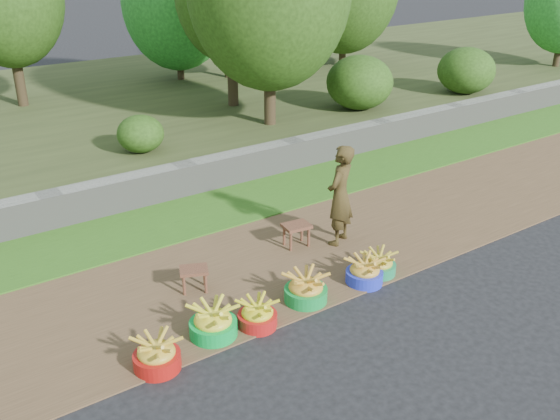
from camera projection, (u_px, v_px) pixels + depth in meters
ground_plane at (341, 303)px, 7.50m from camera, size 120.00×120.00×0.00m
dirt_shoulder at (282, 261)px, 8.44m from camera, size 80.00×2.50×0.02m
grass_verge at (211, 210)px, 9.93m from camera, size 80.00×1.50×0.04m
retaining_wall at (185, 179)px, 10.46m from camera, size 80.00×0.35×0.55m
earth_bank at (87, 115)px, 14.14m from camera, size 80.00×10.00×0.50m
vegetation at (58, 9)px, 12.18m from camera, size 31.50×8.29×4.72m
basin_a at (157, 355)px, 6.33m from camera, size 0.49×0.49×0.36m
basin_b at (213, 323)px, 6.83m from camera, size 0.53×0.53×0.40m
basin_c at (257, 315)px, 7.01m from camera, size 0.45×0.45×0.34m
basin_d at (306, 289)px, 7.46m from camera, size 0.52×0.52×0.39m
basin_e at (365, 272)px, 7.87m from camera, size 0.48×0.48×0.35m
basin_f at (379, 264)px, 8.07m from camera, size 0.45×0.45×0.33m
stool_left at (194, 273)px, 7.64m from camera, size 0.42×0.38×0.30m
stool_right at (296, 229)px, 8.72m from camera, size 0.41×0.33×0.33m
vendor_woman at (340, 195)px, 8.63m from camera, size 0.63×0.55×1.45m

